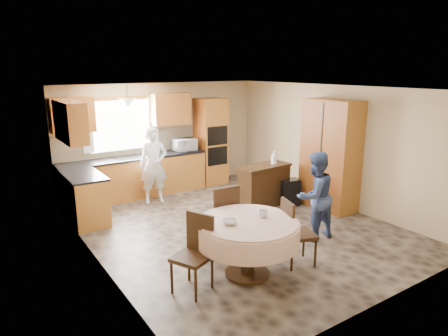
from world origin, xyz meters
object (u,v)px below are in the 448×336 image
object	(u,v)px
sideboard	(264,187)
person_dining	(315,196)
dining_table	(248,233)
person_sink	(154,165)
chair_back	(223,215)
chair_left	(195,249)
chair_right	(294,229)
cupboard	(330,155)
oven_tower	(211,141)

from	to	relation	value
sideboard	person_dining	size ratio (longest dim) A/B	0.77
dining_table	person_dining	size ratio (longest dim) A/B	0.94
person_sink	person_dining	size ratio (longest dim) A/B	1.09
chair_back	person_sink	bearing A→B (deg)	-89.21
chair_left	person_sink	size ratio (longest dim) A/B	0.62
person_sink	person_dining	bearing A→B (deg)	-54.55
chair_right	person_sink	size ratio (longest dim) A/B	0.61
dining_table	person_dining	bearing A→B (deg)	12.31
person_dining	sideboard	bearing A→B (deg)	-100.48
sideboard	person_sink	world-z (taller)	person_sink
cupboard	person_dining	size ratio (longest dim) A/B	1.48
person_dining	oven_tower	bearing A→B (deg)	-94.37
chair_back	chair_right	world-z (taller)	chair_back
chair_right	chair_left	bearing A→B (deg)	99.51
sideboard	chair_right	size ratio (longest dim) A/B	1.16
dining_table	person_sink	bearing A→B (deg)	86.53
sideboard	dining_table	bearing A→B (deg)	-138.29
chair_back	person_sink	xyz separation A→B (m)	(0.08, 2.78, 0.22)
dining_table	person_sink	size ratio (longest dim) A/B	0.86
dining_table	oven_tower	bearing A→B (deg)	64.35
cupboard	chair_left	bearing A→B (deg)	-162.40
oven_tower	person_dining	bearing A→B (deg)	-95.20
chair_back	person_dining	xyz separation A→B (m)	(1.54, -0.47, 0.16)
cupboard	dining_table	size ratio (longest dim) A/B	1.57
person_sink	cupboard	bearing A→B (deg)	-27.20
sideboard	chair_right	bearing A→B (deg)	-124.22
oven_tower	chair_back	xyz separation A→B (m)	(-1.89, -3.38, -0.46)
dining_table	chair_right	xyz separation A→B (m)	(0.75, -0.13, -0.08)
cupboard	dining_table	bearing A→B (deg)	-156.82
dining_table	chair_left	bearing A→B (deg)	172.80
chair_left	chair_right	size ratio (longest dim) A/B	1.01
oven_tower	chair_right	bearing A→B (deg)	-106.38
cupboard	sideboard	bearing A→B (deg)	143.34
person_sink	person_dining	world-z (taller)	person_sink
chair_left	person_dining	world-z (taller)	person_dining
chair_back	dining_table	bearing A→B (deg)	83.24
chair_back	chair_right	bearing A→B (deg)	125.11
chair_left	chair_right	bearing A→B (deg)	56.45
chair_back	person_dining	distance (m)	1.61
cupboard	dining_table	distance (m)	3.40
sideboard	dining_table	distance (m)	2.94
sideboard	person_dining	xyz separation A→B (m)	(-0.35, -1.75, 0.34)
person_sink	chair_left	bearing A→B (deg)	-94.44
chair_left	person_sink	world-z (taller)	person_sink
cupboard	chair_right	xyz separation A→B (m)	(-2.35, -1.45, -0.56)
oven_tower	cupboard	xyz separation A→B (m)	(1.07, -2.89, 0.06)
cupboard	person_sink	size ratio (longest dim) A/B	1.36
sideboard	oven_tower	bearing A→B (deg)	85.41
chair_left	dining_table	bearing A→B (deg)	57.65
oven_tower	dining_table	xyz separation A→B (m)	(-2.02, -4.21, -0.43)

